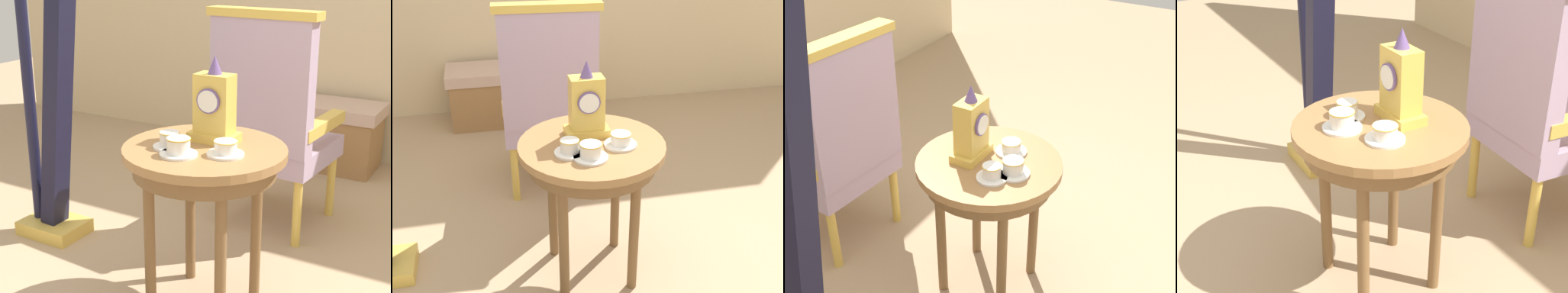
% 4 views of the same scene
% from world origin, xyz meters
% --- Properties ---
extents(ground_plane, '(10.00, 10.00, 0.00)m').
position_xyz_m(ground_plane, '(0.00, 0.00, 0.00)').
color(ground_plane, tan).
extents(side_table, '(0.63, 0.63, 0.68)m').
position_xyz_m(side_table, '(0.03, 0.07, 0.59)').
color(side_table, '#9E7042').
rests_on(side_table, ground).
extents(teacup_left, '(0.13, 0.13, 0.06)m').
position_xyz_m(teacup_left, '(-0.07, -0.01, 0.71)').
color(teacup_left, white).
rests_on(teacup_left, side_table).
extents(teacup_right, '(0.14, 0.14, 0.07)m').
position_xyz_m(teacup_right, '(-0.00, -0.06, 0.71)').
color(teacup_right, white).
rests_on(teacup_right, side_table).
extents(teacup_center, '(0.14, 0.14, 0.06)m').
position_xyz_m(teacup_center, '(0.15, 0.02, 0.71)').
color(teacup_center, white).
rests_on(teacup_center, side_table).
extents(mantel_clock, '(0.19, 0.11, 0.34)m').
position_xyz_m(mantel_clock, '(0.03, 0.15, 0.82)').
color(mantel_clock, gold).
rests_on(mantel_clock, side_table).
extents(armchair, '(0.58, 0.56, 1.14)m').
position_xyz_m(armchair, '(-0.03, 0.87, 0.59)').
color(armchair, '#B299B7').
rests_on(armchair, ground).
extents(harp, '(0.40, 0.24, 1.81)m').
position_xyz_m(harp, '(-0.92, 0.25, 0.73)').
color(harp, gold).
rests_on(harp, ground).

